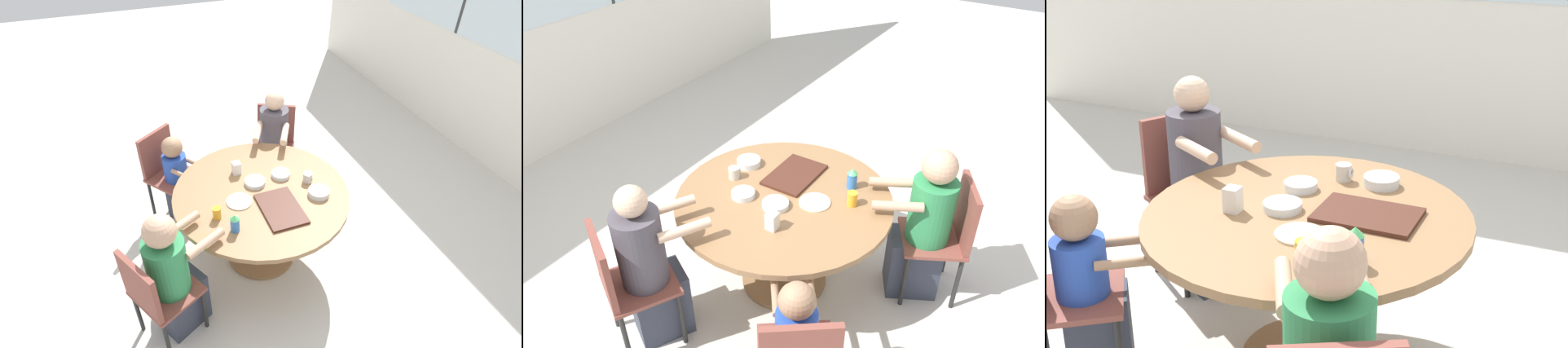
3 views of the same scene
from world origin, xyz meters
TOP-DOWN VIEW (x-y plane):
  - ground_plane at (0.00, 0.00)m, footprint 16.00×16.00m
  - dining_table at (0.00, 0.00)m, footprint 1.40×1.40m
  - chair_for_woman_green_shirt at (-0.94, 0.51)m, footprint 0.54×0.54m
  - chair_for_man_blue_shirt at (0.50, -0.95)m, footprint 0.54×0.54m
  - chair_for_toddler at (-0.86, -0.63)m, footprint 0.56×0.56m
  - person_woman_green_shirt at (-0.80, 0.43)m, footprint 0.57×0.48m
  - person_man_blue_shirt at (0.42, -0.80)m, footprint 0.49×0.58m
  - person_toddler at (-0.74, -0.54)m, footprint 0.44×0.40m
  - food_tray_dark at (0.24, 0.07)m, footprint 0.43×0.29m
  - coffee_mug at (0.01, 0.40)m, footprint 0.08×0.08m
  - sippy_cup at (0.33, -0.32)m, footprint 0.07×0.07m
  - juice_glass at (0.16, -0.40)m, footprint 0.06×0.06m
  - milk_carton_small at (-0.30, -0.11)m, footprint 0.07×0.07m
  - bowl_white_shallow at (-0.11, -0.01)m, footprint 0.17×0.17m
  - bowl_cereal at (0.19, 0.41)m, footprint 0.17×0.17m
  - bowl_fruit at (-0.13, 0.23)m, footprint 0.15×0.15m
  - plate_tortillas at (0.05, -0.20)m, footprint 0.20×0.20m

SIDE VIEW (x-z plane):
  - ground_plane at x=0.00m, z-range 0.00..0.00m
  - person_toddler at x=-0.74m, z-range -0.02..0.88m
  - person_woman_green_shirt at x=-0.80m, z-range -0.05..1.09m
  - person_man_blue_shirt at x=0.42m, z-range -0.04..1.08m
  - chair_for_woman_green_shirt at x=-0.94m, z-range 0.09..0.98m
  - chair_for_man_blue_shirt at x=0.50m, z-range 0.09..0.98m
  - chair_for_toddler at x=-0.86m, z-range 0.09..0.98m
  - dining_table at x=0.00m, z-range 0.22..0.96m
  - plate_tortillas at x=0.05m, z-range 0.73..0.74m
  - food_tray_dark at x=0.24m, z-range 0.73..0.75m
  - bowl_white_shallow at x=-0.11m, z-range 0.73..0.77m
  - bowl_fruit at x=-0.13m, z-range 0.73..0.77m
  - bowl_cereal at x=0.19m, z-range 0.73..0.78m
  - coffee_mug at x=0.01m, z-range 0.73..0.81m
  - juice_glass at x=0.16m, z-range 0.73..0.83m
  - milk_carton_small at x=-0.30m, z-range 0.73..0.84m
  - sippy_cup at x=0.33m, z-range 0.73..0.88m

